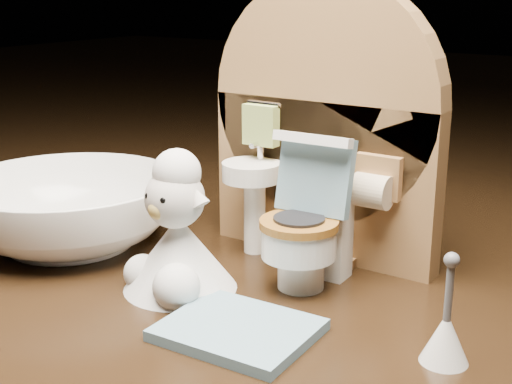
{
  "coord_description": "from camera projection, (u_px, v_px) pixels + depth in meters",
  "views": [
    {
      "loc": [
        0.18,
        -0.26,
        0.15
      ],
      "look_at": [
        -0.01,
        0.02,
        0.05
      ],
      "focal_mm": 50.0,
      "sensor_mm": 36.0,
      "label": 1
    }
  ],
  "objects": [
    {
      "name": "toilet_brush",
      "position": [
        446.0,
        334.0,
        0.28
      ],
      "size": [
        0.02,
        0.02,
        0.05
      ],
      "color": "white",
      "rests_on": "ground"
    },
    {
      "name": "backdrop_panel",
      "position": [
        323.0,
        137.0,
        0.38
      ],
      "size": [
        0.13,
        0.05,
        0.15
      ],
      "color": "olive",
      "rests_on": "ground"
    },
    {
      "name": "bath_mat",
      "position": [
        238.0,
        330.0,
        0.3
      ],
      "size": [
        0.06,
        0.05,
        0.0
      ],
      "primitive_type": "cube",
      "rotation": [
        0.0,
        0.0,
        0.04
      ],
      "color": "#688FA1",
      "rests_on": "ground"
    },
    {
      "name": "ceramic_bowl",
      "position": [
        69.0,
        211.0,
        0.41
      ],
      "size": [
        0.16,
        0.16,
        0.04
      ],
      "primitive_type": "imported",
      "rotation": [
        0.0,
        0.0,
        -0.33
      ],
      "color": "white",
      "rests_on": "ground"
    },
    {
      "name": "toy_toilet",
      "position": [
        309.0,
        230.0,
        0.35
      ],
      "size": [
        0.04,
        0.05,
        0.08
      ],
      "rotation": [
        0.0,
        0.0,
        0.04
      ],
      "color": "white",
      "rests_on": "ground"
    },
    {
      "name": "plush_lamb",
      "position": [
        177.0,
        241.0,
        0.34
      ],
      "size": [
        0.06,
        0.06,
        0.07
      ],
      "rotation": [
        0.0,
        0.0,
        -0.11
      ],
      "color": "white",
      "rests_on": "ground"
    }
  ]
}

